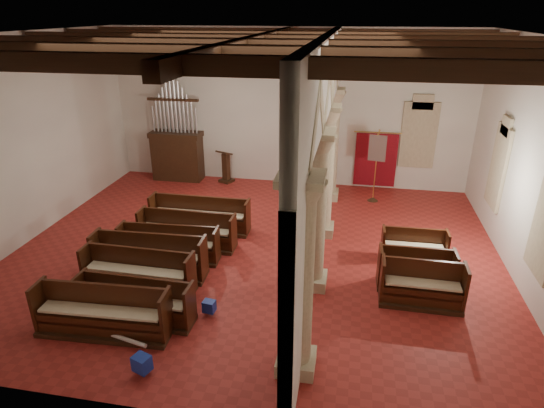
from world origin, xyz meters
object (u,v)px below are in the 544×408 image
(processional_banner, at_px, (375,179))
(lectern, at_px, (226,169))
(nave_pew_0, at_px, (104,318))
(aisle_pew_0, at_px, (421,290))
(pipe_organ, at_px, (177,147))

(processional_banner, bearing_deg, lectern, -178.29)
(nave_pew_0, relative_size, aisle_pew_0, 1.52)
(pipe_organ, bearing_deg, nave_pew_0, -78.14)
(nave_pew_0, bearing_deg, processional_banner, 53.07)
(nave_pew_0, distance_m, aisle_pew_0, 7.31)
(pipe_organ, height_order, aisle_pew_0, pipe_organ)
(aisle_pew_0, bearing_deg, processional_banner, 99.51)
(lectern, distance_m, processional_banner, 5.98)
(pipe_organ, height_order, nave_pew_0, pipe_organ)
(pipe_organ, xyz_separation_m, lectern, (2.06, -0.01, -0.80))
(lectern, distance_m, nave_pew_0, 9.69)
(lectern, xyz_separation_m, processional_banner, (5.90, -0.95, 0.27))
(pipe_organ, bearing_deg, aisle_pew_0, -39.30)
(pipe_organ, distance_m, processional_banner, 8.04)
(processional_banner, distance_m, aisle_pew_0, 6.46)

